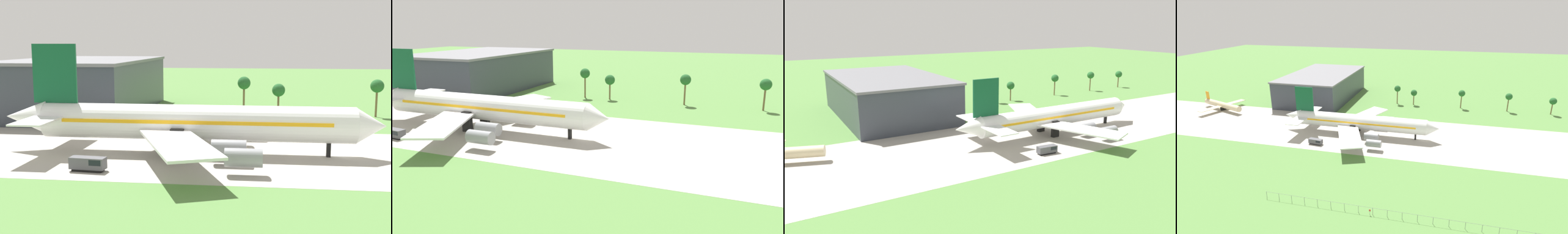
{
  "view_description": "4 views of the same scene",
  "coord_description": "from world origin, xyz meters",
  "views": [
    {
      "loc": [
        -15.54,
        -89.13,
        20.13
      ],
      "look_at": [
        -26.35,
        -1.94,
        6.76
      ],
      "focal_mm": 45.0,
      "sensor_mm": 36.0,
      "label": 1
    },
    {
      "loc": [
        32.94,
        -80.39,
        26.3
      ],
      "look_at": [
        1.97,
        -1.94,
        5.76
      ],
      "focal_mm": 35.0,
      "sensor_mm": 36.0,
      "label": 2
    },
    {
      "loc": [
        -108.17,
        -93.56,
        35.92
      ],
      "look_at": [
        -54.67,
        -1.94,
        8.98
      ],
      "focal_mm": 35.0,
      "sensor_mm": 36.0,
      "label": 3
    },
    {
      "loc": [
        8.61,
        -121.62,
        52.3
      ],
      "look_at": [
        -23.06,
        5.0,
        6.0
      ],
      "focal_mm": 28.0,
      "sensor_mm": 36.0,
      "label": 4
    }
  ],
  "objects": [
    {
      "name": "taxiway_strip",
      "position": [
        0.0,
        0.0,
        0.01
      ],
      "size": [
        320.0,
        44.0,
        0.02
      ],
      "color": "#A8A399",
      "rests_on": "ground_plane"
    },
    {
      "name": "baggage_tug",
      "position": [
        -41.49,
        -16.51,
        1.22
      ],
      "size": [
        5.87,
        2.52,
        2.25
      ],
      "color": "black",
      "rests_on": "ground_plane"
    },
    {
      "name": "terminal_building",
      "position": [
        -65.88,
        49.93,
        7.7
      ],
      "size": [
        36.72,
        61.2,
        15.37
      ],
      "color": "#333842",
      "rests_on": "ground_plane"
    },
    {
      "name": "palm_tree_row",
      "position": [
        18.56,
        48.11,
        7.81
      ],
      "size": [
        85.31,
        3.6,
        10.77
      ],
      "color": "brown",
      "rests_on": "ground_plane"
    },
    {
      "name": "ground_plane",
      "position": [
        0.0,
        0.0,
        0.0
      ],
      "size": [
        600.0,
        600.0,
        0.0
      ],
      "primitive_type": "plane",
      "color": "#517F3D"
    },
    {
      "name": "jet_airliner",
      "position": [
        -27.63,
        -1.94,
        5.7
      ],
      "size": [
        69.85,
        52.18,
        19.93
      ],
      "color": "white",
      "rests_on": "ground_plane"
    }
  ]
}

